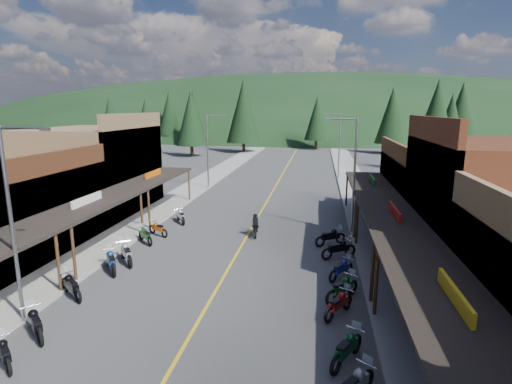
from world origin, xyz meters
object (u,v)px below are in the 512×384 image
at_px(bike_west_4, 4,352).
at_px(pedestrian_east_b, 363,200).
at_px(streetlight_1, 209,148).
at_px(pine_1, 193,114).
at_px(shop_west_3, 96,170).
at_px(pine_3, 317,118).
at_px(pine_7, 169,113).
at_px(bike_west_10, 158,228).
at_px(bike_east_4, 355,384).
at_px(bike_east_7, 342,287).
at_px(pine_5, 461,111).
at_px(pine_10, 191,118).
at_px(pedestrian_east_a, 410,299).
at_px(shop_east_3, 442,192).
at_px(bike_east_10, 331,236).
at_px(pine_11, 436,119).
at_px(bike_west_9, 145,235).
at_px(pine_9, 450,123).
at_px(bike_west_8, 126,252).
at_px(rider_on_bike, 256,226).
at_px(bike_west_5, 35,322).
at_px(pine_0, 110,118).
at_px(pine_8, 146,125).
at_px(bike_west_11, 181,215).
at_px(bike_east_9, 339,248).
at_px(shop_west_2, 12,209).
at_px(bike_west_6, 71,285).
at_px(pine_4, 392,115).
at_px(bike_east_8, 341,268).
at_px(bike_east_6, 339,303).
at_px(streetlight_0, 14,217).
at_px(streetlight_3, 338,143).
at_px(shop_east_2, 501,212).
at_px(bike_east_5, 347,347).
at_px(bike_west_7, 111,260).
at_px(streetlight_2, 352,171).
at_px(pine_2, 243,111).

distance_m(bike_west_4, pedestrian_east_b, 26.78).
height_order(streetlight_1, pine_1, pine_1).
height_order(shop_west_3, pine_3, pine_3).
distance_m(pine_7, bike_west_10, 75.39).
height_order(bike_east_4, bike_east_7, bike_east_7).
height_order(pine_5, pine_10, pine_5).
relative_size(pine_1, pedestrian_east_a, 6.52).
xyz_separation_m(shop_east_3, bike_east_10, (-8.17, -5.91, -1.90)).
bearing_deg(pedestrian_east_a, pine_1, -166.24).
distance_m(pine_1, pine_11, 54.41).
xyz_separation_m(bike_west_9, bike_east_4, (12.21, -12.52, 0.01)).
height_order(pine_9, pine_10, pine_10).
distance_m(bike_west_8, rider_on_bike, 8.85).
bearing_deg(bike_west_5, shop_west_3, 65.71).
xyz_separation_m(pine_0, pine_8, (18.00, -22.00, -0.51)).
distance_m(pine_5, bike_west_11, 74.95).
xyz_separation_m(pine_5, bike_east_9, (-27.99, -68.80, -7.35)).
relative_size(shop_west_2, bike_west_6, 4.97).
height_order(pine_7, bike_west_5, pine_7).
relative_size(shop_west_2, pine_3, 0.99).
height_order(pine_4, bike_east_8, pine_4).
bearing_deg(bike_west_11, pine_1, 73.21).
bearing_deg(bike_west_6, bike_east_6, -52.06).
relative_size(streetlight_0, pine_11, 0.65).
bearing_deg(streetlight_0, streetlight_3, 68.88).
xyz_separation_m(shop_east_2, bike_east_9, (-7.77, 1.50, -2.88)).
bearing_deg(bike_west_8, pedestrian_east_a, -55.62).
height_order(streetlight_0, bike_west_6, streetlight_0).
relative_size(bike_west_9, bike_east_5, 0.94).
distance_m(pine_1, bike_west_6, 76.12).
height_order(bike_east_4, bike_east_10, bike_east_10).
xyz_separation_m(pine_3, bike_west_9, (-10.25, -62.07, -5.90)).
bearing_deg(bike_west_5, shop_west_2, 84.68).
relative_size(bike_west_7, bike_west_8, 0.99).
xyz_separation_m(pine_11, bike_west_7, (-26.08, -38.71, -6.53)).
distance_m(bike_east_7, bike_east_8, 2.36).
height_order(bike_west_11, bike_east_10, bike_east_10).
relative_size(streetlight_1, pine_3, 0.73).
bearing_deg(shop_west_3, bike_east_8, -29.00).
distance_m(bike_west_11, bike_east_6, 16.71).
height_order(bike_east_9, pedestrian_east_b, pedestrian_east_b).
height_order(shop_west_3, rider_on_bike, shop_west_3).
relative_size(bike_east_5, pedestrian_east_b, 1.18).
relative_size(pine_1, bike_west_9, 6.14).
relative_size(shop_west_2, streetlight_2, 1.36).
bearing_deg(pine_2, streetlight_3, -58.81).
bearing_deg(bike_west_9, streetlight_1, 46.40).
distance_m(pine_1, pine_9, 54.13).
distance_m(streetlight_1, streetlight_3, 16.04).
relative_size(shop_east_3, pine_2, 0.78).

